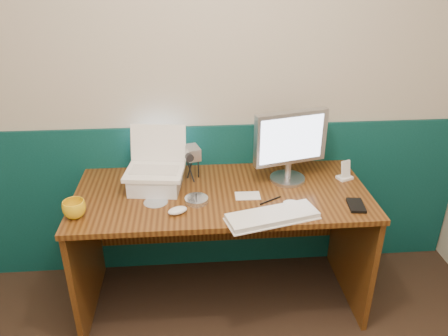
{
  "coord_description": "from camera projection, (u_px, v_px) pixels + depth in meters",
  "views": [
    {
      "loc": [
        0.02,
        -0.69,
        1.92
      ],
      "look_at": [
        0.17,
        1.23,
        0.97
      ],
      "focal_mm": 35.0,
      "sensor_mm": 36.0,
      "label": 1
    }
  ],
  "objects": [
    {
      "name": "dock",
      "position": [
        345.0,
        178.0,
        2.52
      ],
      "size": [
        0.1,
        0.09,
        0.02
      ],
      "primitive_type": "cube",
      "rotation": [
        0.0,
        0.0,
        0.39
      ],
      "color": "white",
      "rests_on": "desk"
    },
    {
      "name": "camcorder",
      "position": [
        193.0,
        164.0,
        2.47
      ],
      "size": [
        0.12,
        0.15,
        0.2
      ],
      "primitive_type": null,
      "rotation": [
        0.0,
        0.0,
        0.28
      ],
      "color": "#A1A1A5",
      "rests_on": "desk"
    },
    {
      "name": "laptop",
      "position": [
        153.0,
        152.0,
        2.31
      ],
      "size": [
        0.34,
        0.28,
        0.26
      ],
      "primitive_type": null,
      "rotation": [
        0.0,
        0.0,
        -0.13
      ],
      "color": "white",
      "rests_on": "laptop_riser"
    },
    {
      "name": "wainscot",
      "position": [
        191.0,
        200.0,
        2.8
      ],
      "size": [
        3.48,
        0.02,
        1.0
      ],
      "primitive_type": "cube",
      "color": "#073431",
      "rests_on": "ground"
    },
    {
      "name": "pen",
      "position": [
        270.0,
        200.0,
        2.29
      ],
      "size": [
        0.12,
        0.08,
        0.01
      ],
      "primitive_type": "cylinder",
      "rotation": [
        0.0,
        1.57,
        0.53
      ],
      "color": "black",
      "rests_on": "desk"
    },
    {
      "name": "pda",
      "position": [
        356.0,
        205.0,
        2.24
      ],
      "size": [
        0.09,
        0.14,
        0.02
      ],
      "primitive_type": "cube",
      "rotation": [
        0.0,
        0.0,
        -0.13
      ],
      "color": "black",
      "rests_on": "desk"
    },
    {
      "name": "back_wall",
      "position": [
        186.0,
        85.0,
        2.48
      ],
      "size": [
        3.5,
        0.04,
        2.5
      ],
      "primitive_type": "cube",
      "color": "#BEB4A0",
      "rests_on": "ground"
    },
    {
      "name": "keyboard",
      "position": [
        272.0,
        217.0,
        2.13
      ],
      "size": [
        0.47,
        0.26,
        0.03
      ],
      "primitive_type": "cube",
      "rotation": [
        0.0,
        0.0,
        0.25
      ],
      "color": "white",
      "rests_on": "desk"
    },
    {
      "name": "music_player",
      "position": [
        346.0,
        169.0,
        2.49
      ],
      "size": [
        0.06,
        0.05,
        0.1
      ],
      "primitive_type": "cube",
      "rotation": [
        -0.17,
        0.0,
        0.39
      ],
      "color": "white",
      "rests_on": "dock"
    },
    {
      "name": "mouse_left",
      "position": [
        178.0,
        211.0,
        2.18
      ],
      "size": [
        0.12,
        0.1,
        0.03
      ],
      "primitive_type": "ellipsoid",
      "rotation": [
        0.0,
        0.0,
        0.44
      ],
      "color": "white",
      "rests_on": "desk"
    },
    {
      "name": "desk",
      "position": [
        222.0,
        248.0,
        2.55
      ],
      "size": [
        1.6,
        0.7,
        0.75
      ],
      "primitive_type": "cube",
      "color": "#3D1F0B",
      "rests_on": "ground"
    },
    {
      "name": "cd_spindle",
      "position": [
        196.0,
        200.0,
        2.28
      ],
      "size": [
        0.12,
        0.12,
        0.03
      ],
      "primitive_type": "cylinder",
      "color": "silver",
      "rests_on": "desk"
    },
    {
      "name": "papers",
      "position": [
        248.0,
        196.0,
        2.34
      ],
      "size": [
        0.13,
        0.09,
        0.0
      ],
      "primitive_type": "cube",
      "rotation": [
        0.0,
        0.0,
        -0.02
      ],
      "color": "white",
      "rests_on": "desk"
    },
    {
      "name": "monitor",
      "position": [
        290.0,
        147.0,
        2.41
      ],
      "size": [
        0.43,
        0.22,
        0.42
      ],
      "primitive_type": null,
      "rotation": [
        0.0,
        0.0,
        0.25
      ],
      "color": "#ACACB1",
      "rests_on": "desk"
    },
    {
      "name": "mouse_right",
      "position": [
        293.0,
        204.0,
        2.24
      ],
      "size": [
        0.11,
        0.09,
        0.03
      ],
      "primitive_type": "ellipsoid",
      "rotation": [
        0.0,
        0.0,
        -0.36
      ],
      "color": "white",
      "rests_on": "desk"
    },
    {
      "name": "cd_loose_a",
      "position": [
        156.0,
        202.0,
        2.28
      ],
      "size": [
        0.13,
        0.13,
        0.0
      ],
      "primitive_type": "cylinder",
      "color": "silver",
      "rests_on": "desk"
    },
    {
      "name": "mug",
      "position": [
        74.0,
        209.0,
        2.14
      ],
      "size": [
        0.13,
        0.13,
        0.09
      ],
      "primitive_type": "imported",
      "rotation": [
        0.0,
        0.0,
        0.2
      ],
      "color": "yellow",
      "rests_on": "desk"
    },
    {
      "name": "laptop_riser",
      "position": [
        155.0,
        181.0,
        2.39
      ],
      "size": [
        0.3,
        0.26,
        0.09
      ],
      "primitive_type": "cube",
      "rotation": [
        0.0,
        0.0,
        -0.13
      ],
      "color": "silver",
      "rests_on": "desk"
    }
  ]
}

